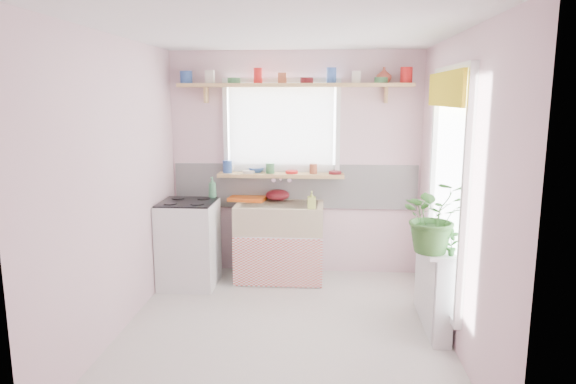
{
  "coord_description": "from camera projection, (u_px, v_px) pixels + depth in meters",
  "views": [
    {
      "loc": [
        0.35,
        -4.13,
        2.0
      ],
      "look_at": [
        -0.0,
        0.55,
        1.12
      ],
      "focal_mm": 32.0,
      "sensor_mm": 36.0,
      "label": 1
    }
  ],
  "objects": [
    {
      "name": "dish_tray",
      "position": [
        248.0,
        198.0,
        5.79
      ],
      "size": [
        0.44,
        0.35,
        0.04
      ],
      "primitive_type": "cube",
      "rotation": [
        0.0,
        0.0,
        -0.13
      ],
      "color": "orange",
      "rests_on": "sink_unit"
    },
    {
      "name": "shelf_crockery",
      "position": [
        292.0,
        78.0,
        5.49
      ],
      "size": [
        2.47,
        0.11,
        0.12
      ],
      "color": "#3359A5",
      "rests_on": "pine_shelf"
    },
    {
      "name": "sill_cup",
      "position": [
        230.0,
        168.0,
        5.79
      ],
      "size": [
        0.13,
        0.13,
        0.09
      ],
      "primitive_type": "imported",
      "rotation": [
        0.0,
        0.0,
        -0.15
      ],
      "color": "beige",
      "rests_on": "windowsill"
    },
    {
      "name": "cooker",
      "position": [
        189.0,
        243.0,
        5.47
      ],
      "size": [
        0.58,
        0.58,
        0.93
      ],
      "color": "white",
      "rests_on": "ground"
    },
    {
      "name": "soap_bottle_sink",
      "position": [
        312.0,
        200.0,
        5.34
      ],
      "size": [
        0.09,
        0.09,
        0.18
      ],
      "primitive_type": "imported",
      "rotation": [
        0.0,
        0.0,
        0.11
      ],
      "color": "#BBCA59",
      "rests_on": "sink_unit"
    },
    {
      "name": "fruit_bowl",
      "position": [
        432.0,
        229.0,
        4.71
      ],
      "size": [
        0.33,
        0.33,
        0.07
      ],
      "primitive_type": "imported",
      "rotation": [
        0.0,
        0.0,
        0.27
      ],
      "color": "silver",
      "rests_on": "radiator_ledge"
    },
    {
      "name": "windowsill",
      "position": [
        281.0,
        175.0,
        5.7
      ],
      "size": [
        1.4,
        0.22,
        0.04
      ],
      "primitive_type": "cube",
      "color": "tan",
      "rests_on": "room"
    },
    {
      "name": "sill_bowl",
      "position": [
        256.0,
        170.0,
        5.77
      ],
      "size": [
        0.22,
        0.22,
        0.05
      ],
      "primitive_type": "imported",
      "rotation": [
        0.0,
        0.0,
        -0.36
      ],
      "color": "#3258A3",
      "rests_on": "windowsill"
    },
    {
      "name": "sill_crockery",
      "position": [
        276.0,
        169.0,
        5.69
      ],
      "size": [
        1.35,
        0.11,
        0.12
      ],
      "color": "#3359A5",
      "rests_on": "windowsill"
    },
    {
      "name": "sink_unit",
      "position": [
        280.0,
        241.0,
        5.65
      ],
      "size": [
        0.95,
        0.65,
        1.11
      ],
      "color": "white",
      "rests_on": "ground"
    },
    {
      "name": "fruit",
      "position": [
        433.0,
        222.0,
        4.7
      ],
      "size": [
        0.2,
        0.14,
        0.1
      ],
      "color": "orange",
      "rests_on": "fruit_bowl"
    },
    {
      "name": "jade_plant",
      "position": [
        434.0,
        216.0,
        4.05
      ],
      "size": [
        0.59,
        0.53,
        0.59
      ],
      "primitive_type": "imported",
      "rotation": [
        0.0,
        0.0,
        0.13
      ],
      "color": "#36692A",
      "rests_on": "radiator_ledge"
    },
    {
      "name": "herb_pot",
      "position": [
        451.0,
        242.0,
        3.99
      ],
      "size": [
        0.13,
        0.11,
        0.22
      ],
      "primitive_type": "imported",
      "rotation": [
        0.0,
        0.0,
        -0.3
      ],
      "color": "#306D2B",
      "rests_on": "radiator_ledge"
    },
    {
      "name": "colander",
      "position": [
        278.0,
        195.0,
        5.76
      ],
      "size": [
        0.31,
        0.31,
        0.12
      ],
      "primitive_type": "ellipsoid",
      "rotation": [
        0.0,
        0.0,
        0.16
      ],
      "color": "#570E16",
      "rests_on": "sink_unit"
    },
    {
      "name": "cooker_bottle",
      "position": [
        212.0,
        187.0,
        5.57
      ],
      "size": [
        0.11,
        0.11,
        0.23
      ],
      "primitive_type": "imported",
      "rotation": [
        0.0,
        0.0,
        -0.26
      ],
      "color": "#44895B",
      "rests_on": "cooker"
    },
    {
      "name": "room",
      "position": [
        358.0,
        162.0,
        4.99
      ],
      "size": [
        3.2,
        3.2,
        3.2
      ],
      "color": "beige",
      "rests_on": "ground"
    },
    {
      "name": "radiator_ledge",
      "position": [
        433.0,
        283.0,
        4.47
      ],
      "size": [
        0.22,
        0.95,
        0.78
      ],
      "color": "white",
      "rests_on": "ground"
    },
    {
      "name": "shelf_vase",
      "position": [
        384.0,
        75.0,
        5.47
      ],
      "size": [
        0.18,
        0.18,
        0.17
      ],
      "primitive_type": "imported",
      "rotation": [
        0.0,
        0.0,
        -0.1
      ],
      "color": "#B74B38",
      "rests_on": "pine_shelf"
    },
    {
      "name": "pine_shelf",
      "position": [
        294.0,
        85.0,
        5.5
      ],
      "size": [
        2.52,
        0.24,
        0.04
      ],
      "primitive_type": "cube",
      "color": "tan",
      "rests_on": "room"
    }
  ]
}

